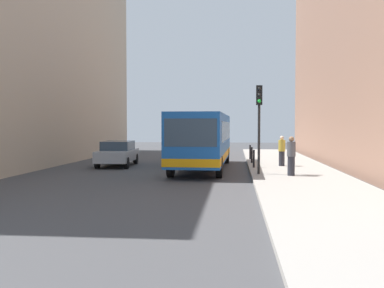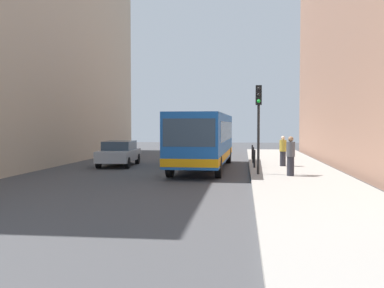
{
  "view_description": "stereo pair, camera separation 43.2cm",
  "coord_description": "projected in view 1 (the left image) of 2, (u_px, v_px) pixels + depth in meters",
  "views": [
    {
      "loc": [
        2.45,
        -21.98,
        2.41
      ],
      "look_at": [
        0.29,
        0.13,
        1.47
      ],
      "focal_mm": 41.33,
      "sensor_mm": 36.0,
      "label": 1
    },
    {
      "loc": [
        2.88,
        -21.93,
        2.41
      ],
      "look_at": [
        0.29,
        0.13,
        1.47
      ],
      "focal_mm": 41.33,
      "sensor_mm": 36.0,
      "label": 2
    }
  ],
  "objects": [
    {
      "name": "bollard_far",
      "position": [
        250.0,
        152.0,
        29.47
      ],
      "size": [
        0.11,
        0.11,
        0.95
      ],
      "primitive_type": "cylinder",
      "color": "black",
      "rests_on": "sidewalk"
    },
    {
      "name": "bus",
      "position": [
        203.0,
        138.0,
        24.27
      ],
      "size": [
        2.8,
        11.08,
        3.0
      ],
      "rotation": [
        0.0,
        0.0,
        3.12
      ],
      "color": "#19519E",
      "rests_on": "ground"
    },
    {
      "name": "bollard_mid",
      "position": [
        252.0,
        155.0,
        26.55
      ],
      "size": [
        0.11,
        0.11,
        0.95
      ],
      "primitive_type": "cylinder",
      "color": "black",
      "rests_on": "sidewalk"
    },
    {
      "name": "car_beside_bus",
      "position": [
        118.0,
        153.0,
        26.08
      ],
      "size": [
        2.05,
        4.49,
        1.48
      ],
      "rotation": [
        0.0,
        0.0,
        3.2
      ],
      "color": "#A5A8AD",
      "rests_on": "ground"
    },
    {
      "name": "traffic_light",
      "position": [
        259.0,
        112.0,
        20.4
      ],
      "size": [
        0.28,
        0.33,
        4.1
      ],
      "color": "black",
      "rests_on": "sidewalk"
    },
    {
      "name": "bollard_near",
      "position": [
        254.0,
        159.0,
        23.63
      ],
      "size": [
        0.11,
        0.11,
        0.95
      ],
      "primitive_type": "cylinder",
      "color": "black",
      "rests_on": "sidewalk"
    },
    {
      "name": "sidewalk",
      "position": [
        295.0,
        173.0,
        21.67
      ],
      "size": [
        4.4,
        40.0,
        0.15
      ],
      "primitive_type": "cube",
      "color": "#9E9991",
      "rests_on": "ground"
    },
    {
      "name": "pedestrian_mid_sidewalk",
      "position": [
        282.0,
        151.0,
        24.54
      ],
      "size": [
        0.38,
        0.38,
        1.67
      ],
      "rotation": [
        0.0,
        0.0,
        5.7
      ],
      "color": "#26262D",
      "rests_on": "sidewalk"
    },
    {
      "name": "building_left",
      "position": [
        7.0,
        47.0,
        26.99
      ],
      "size": [
        7.0,
        32.0,
        14.39
      ],
      "primitive_type": "cube",
      "color": "#B2A38C",
      "rests_on": "ground"
    },
    {
      "name": "pedestrian_near_signal",
      "position": [
        291.0,
        156.0,
        19.8
      ],
      "size": [
        0.38,
        0.38,
        1.76
      ],
      "rotation": [
        0.0,
        0.0,
        2.82
      ],
      "color": "#26262D",
      "rests_on": "sidewalk"
    },
    {
      "name": "ground_plane",
      "position": [
        186.0,
        173.0,
        22.2
      ],
      "size": [
        80.0,
        80.0,
        0.0
      ],
      "primitive_type": "plane",
      "color": "#424244"
    }
  ]
}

